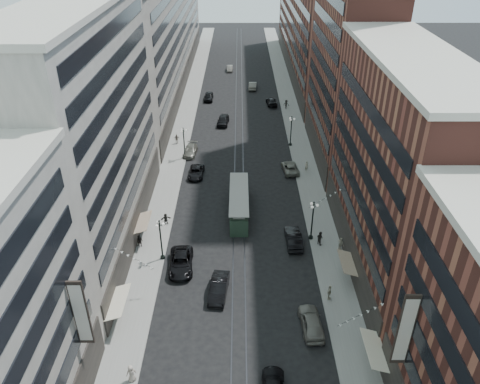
{
  "coord_description": "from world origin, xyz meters",
  "views": [
    {
      "loc": [
        0.06,
        -16.37,
        35.96
      ],
      "look_at": [
        0.14,
        35.45,
        5.0
      ],
      "focal_mm": 35.0,
      "sensor_mm": 36.0,
      "label": 1
    }
  ],
  "objects_px": {
    "car_12": "(272,102)",
    "car_13": "(223,120)",
    "car_4": "(311,322)",
    "car_extra_0": "(230,68)",
    "pedestrian_4": "(329,292)",
    "car_5": "(219,288)",
    "car_2": "(181,262)",
    "car_14": "(253,85)",
    "streetcar": "(239,204)",
    "car_7": "(196,172)",
    "pedestrian_8": "(306,166)",
    "pedestrian_5": "(166,219)",
    "car_10": "(293,238)",
    "car_9": "(209,97)",
    "pedestrian_2": "(140,241)",
    "pedestrian_6": "(177,139)",
    "pedestrian_extra_0": "(341,244)",
    "pedestrian_9": "(286,104)",
    "lamppost_se_mid": "(291,130)",
    "lamppost_se_far": "(312,219)",
    "pedestrian_7": "(320,238)",
    "car_11": "(290,168)",
    "car_8": "(190,150)",
    "lamppost_sw_mid": "(184,142)",
    "pedestrian_1": "(131,373)",
    "lamppost_sw_far": "(161,238)"
  },
  "relations": [
    {
      "from": "car_11",
      "to": "pedestrian_7",
      "type": "bearing_deg",
      "value": 89.67
    },
    {
      "from": "lamppost_sw_far",
      "to": "pedestrian_6",
      "type": "height_order",
      "value": "lamppost_sw_far"
    },
    {
      "from": "car_13",
      "to": "car_5",
      "type": "bearing_deg",
      "value": -83.41
    },
    {
      "from": "pedestrian_1",
      "to": "pedestrian_9",
      "type": "bearing_deg",
      "value": -129.6
    },
    {
      "from": "car_2",
      "to": "pedestrian_2",
      "type": "relative_size",
      "value": 3.59
    },
    {
      "from": "car_7",
      "to": "pedestrian_6",
      "type": "distance_m",
      "value": 12.76
    },
    {
      "from": "pedestrian_4",
      "to": "pedestrian_6",
      "type": "height_order",
      "value": "pedestrian_4"
    },
    {
      "from": "car_7",
      "to": "car_2",
      "type": "bearing_deg",
      "value": -87.92
    },
    {
      "from": "lamppost_se_far",
      "to": "streetcar",
      "type": "distance_m",
      "value": 11.18
    },
    {
      "from": "pedestrian_4",
      "to": "lamppost_se_far",
      "type": "bearing_deg",
      "value": 25.36
    },
    {
      "from": "pedestrian_9",
      "to": "pedestrian_6",
      "type": "bearing_deg",
      "value": -133.85
    },
    {
      "from": "pedestrian_8",
      "to": "car_extra_0",
      "type": "bearing_deg",
      "value": -98.42
    },
    {
      "from": "lamppost_se_mid",
      "to": "car_14",
      "type": "xyz_separation_m",
      "value": [
        -5.98,
        31.76,
        -2.27
      ]
    },
    {
      "from": "car_4",
      "to": "car_5",
      "type": "height_order",
      "value": "car_4"
    },
    {
      "from": "car_9",
      "to": "car_10",
      "type": "bearing_deg",
      "value": -74.62
    },
    {
      "from": "lamppost_se_far",
      "to": "car_9",
      "type": "bearing_deg",
      "value": 107.11
    },
    {
      "from": "car_9",
      "to": "pedestrian_extra_0",
      "type": "xyz_separation_m",
      "value": [
        19.3,
        -54.39,
        0.23
      ]
    },
    {
      "from": "car_5",
      "to": "car_10",
      "type": "relative_size",
      "value": 0.99
    },
    {
      "from": "car_extra_0",
      "to": "pedestrian_4",
      "type": "bearing_deg",
      "value": -81.82
    },
    {
      "from": "car_14",
      "to": "pedestrian_9",
      "type": "distance_m",
      "value": 15.0
    },
    {
      "from": "car_8",
      "to": "car_13",
      "type": "distance_m",
      "value": 14.35
    },
    {
      "from": "pedestrian_2",
      "to": "pedestrian_5",
      "type": "height_order",
      "value": "pedestrian_2"
    },
    {
      "from": "pedestrian_8",
      "to": "car_extra_0",
      "type": "xyz_separation_m",
      "value": [
        -13.31,
        56.29,
        -0.35
      ]
    },
    {
      "from": "lamppost_se_far",
      "to": "pedestrian_9",
      "type": "bearing_deg",
      "value": 88.98
    },
    {
      "from": "car_9",
      "to": "pedestrian_2",
      "type": "bearing_deg",
      "value": -94.97
    },
    {
      "from": "car_10",
      "to": "pedestrian_7",
      "type": "xyz_separation_m",
      "value": [
        3.28,
        -0.22,
        0.21
      ]
    },
    {
      "from": "pedestrian_1",
      "to": "pedestrian_5",
      "type": "distance_m",
      "value": 24.51
    },
    {
      "from": "car_7",
      "to": "pedestrian_5",
      "type": "bearing_deg",
      "value": -100.39
    },
    {
      "from": "car_7",
      "to": "pedestrian_8",
      "type": "height_order",
      "value": "pedestrian_8"
    },
    {
      "from": "car_4",
      "to": "car_extra_0",
      "type": "bearing_deg",
      "value": -87.35
    },
    {
      "from": "car_2",
      "to": "car_14",
      "type": "bearing_deg",
      "value": 77.74
    },
    {
      "from": "car_14",
      "to": "pedestrian_extra_0",
      "type": "height_order",
      "value": "pedestrian_extra_0"
    },
    {
      "from": "car_12",
      "to": "car_13",
      "type": "xyz_separation_m",
      "value": [
        -10.23,
        -10.94,
        0.14
      ]
    },
    {
      "from": "lamppost_se_mid",
      "to": "pedestrian_4",
      "type": "xyz_separation_m",
      "value": [
        0.5,
        -38.97,
        -2.01
      ]
    },
    {
      "from": "pedestrian_6",
      "to": "pedestrian_5",
      "type": "bearing_deg",
      "value": 88.21
    },
    {
      "from": "streetcar",
      "to": "car_13",
      "type": "bearing_deg",
      "value": 95.65
    },
    {
      "from": "pedestrian_4",
      "to": "car_14",
      "type": "distance_m",
      "value": 71.03
    },
    {
      "from": "lamppost_se_mid",
      "to": "pedestrian_7",
      "type": "height_order",
      "value": "lamppost_se_mid"
    },
    {
      "from": "car_2",
      "to": "car_extra_0",
      "type": "xyz_separation_m",
      "value": [
        4.32,
        80.11,
        -0.13
      ]
    },
    {
      "from": "lamppost_se_mid",
      "to": "pedestrian_2",
      "type": "xyz_separation_m",
      "value": [
        -21.53,
        -29.67,
        -2.12
      ]
    },
    {
      "from": "pedestrian_5",
      "to": "car_extra_0",
      "type": "height_order",
      "value": "pedestrian_5"
    },
    {
      "from": "car_11",
      "to": "pedestrian_7",
      "type": "distance_m",
      "value": 19.56
    },
    {
      "from": "car_5",
      "to": "pedestrian_2",
      "type": "relative_size",
      "value": 3.13
    },
    {
      "from": "car_10",
      "to": "pedestrian_5",
      "type": "bearing_deg",
      "value": -16.16
    },
    {
      "from": "car_8",
      "to": "lamppost_sw_mid",
      "type": "bearing_deg",
      "value": -111.89
    },
    {
      "from": "car_9",
      "to": "car_2",
      "type": "bearing_deg",
      "value": -89.09
    },
    {
      "from": "lamppost_se_mid",
      "to": "pedestrian_4",
      "type": "distance_m",
      "value": 39.02
    },
    {
      "from": "car_2",
      "to": "car_extra_0",
      "type": "height_order",
      "value": "car_2"
    },
    {
      "from": "streetcar",
      "to": "car_5",
      "type": "distance_m",
      "value": 16.31
    },
    {
      "from": "car_7",
      "to": "pedestrian_8",
      "type": "distance_m",
      "value": 17.68
    }
  ]
}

